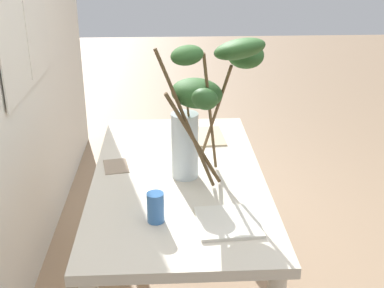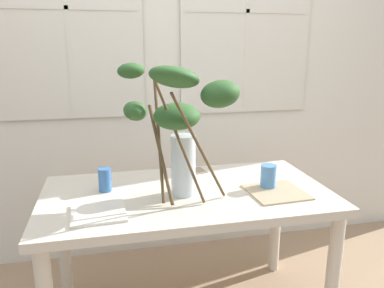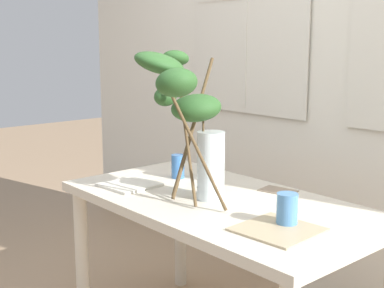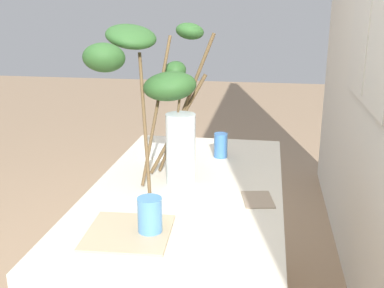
% 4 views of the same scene
% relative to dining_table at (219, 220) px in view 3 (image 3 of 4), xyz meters
% --- Properties ---
extents(back_wall_with_windows, '(4.41, 0.14, 2.96)m').
position_rel_dining_table_xyz_m(back_wall_with_windows, '(0.00, 0.82, 0.86)').
color(back_wall_with_windows, silver).
rests_on(back_wall_with_windows, ground).
extents(dining_table, '(1.41, 0.76, 0.73)m').
position_rel_dining_table_xyz_m(dining_table, '(0.00, 0.00, 0.00)').
color(dining_table, beige).
rests_on(dining_table, ground).
extents(vase_with_branches, '(0.50, 0.49, 0.66)m').
position_rel_dining_table_xyz_m(vase_with_branches, '(-0.06, -0.12, 0.48)').
color(vase_with_branches, silver).
rests_on(vase_with_branches, dining_table).
extents(drinking_glass_blue_left, '(0.06, 0.06, 0.12)m').
position_rel_dining_table_xyz_m(drinking_glass_blue_left, '(-0.39, 0.09, 0.16)').
color(drinking_glass_blue_left, '#386BAD').
rests_on(drinking_glass_blue_left, dining_table).
extents(drinking_glass_blue_right, '(0.08, 0.08, 0.12)m').
position_rel_dining_table_xyz_m(drinking_glass_blue_right, '(0.41, -0.05, 0.16)').
color(drinking_glass_blue_right, '#4C84BC').
rests_on(drinking_glass_blue_right, dining_table).
extents(plate_square_left, '(0.24, 0.24, 0.01)m').
position_rel_dining_table_xyz_m(plate_square_left, '(-0.43, -0.17, 0.10)').
color(plate_square_left, silver).
rests_on(plate_square_left, dining_table).
extents(plate_square_right, '(0.28, 0.28, 0.01)m').
position_rel_dining_table_xyz_m(plate_square_right, '(0.43, -0.12, 0.10)').
color(plate_square_right, tan).
rests_on(plate_square_right, dining_table).
extents(napkin_folded, '(0.17, 0.14, 0.00)m').
position_rel_dining_table_xyz_m(napkin_folded, '(0.09, 0.29, 0.10)').
color(napkin_folded, gray).
rests_on(napkin_folded, dining_table).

